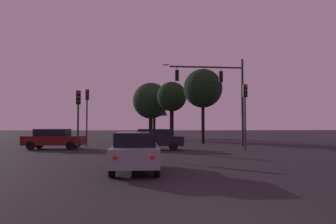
# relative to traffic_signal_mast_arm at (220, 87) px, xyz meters

# --- Properties ---
(ground_plane) EXTENTS (168.00, 168.00, 0.00)m
(ground_plane) POSITION_rel_traffic_signal_mast_arm_xyz_m (-5.00, 4.52, -5.04)
(ground_plane) COLOR black
(ground_plane) RESTS_ON ground
(traffic_signal_mast_arm) EXTENTS (6.92, 0.50, 7.43)m
(traffic_signal_mast_arm) POSITION_rel_traffic_signal_mast_arm_xyz_m (0.00, 0.00, 0.00)
(traffic_signal_mast_arm) COLOR #232326
(traffic_signal_mast_arm) RESTS_ON ground
(traffic_light_corner_left) EXTENTS (0.35, 0.38, 4.08)m
(traffic_light_corner_left) POSITION_rel_traffic_signal_mast_arm_xyz_m (-10.76, -4.88, -2.14)
(traffic_light_corner_left) COLOR #232326
(traffic_light_corner_left) RESTS_ON ground
(traffic_light_corner_right) EXTENTS (0.37, 0.39, 4.87)m
(traffic_light_corner_right) POSITION_rel_traffic_signal_mast_arm_xyz_m (-11.28, 1.47, -1.61)
(traffic_light_corner_right) COLOR #232326
(traffic_light_corner_right) RESTS_ON ground
(traffic_light_median) EXTENTS (0.34, 0.37, 4.71)m
(traffic_light_median) POSITION_rel_traffic_signal_mast_arm_xyz_m (0.76, -4.05, -1.72)
(traffic_light_median) COLOR #232326
(traffic_light_median) RESTS_ON ground
(car_nearside_lane) EXTENTS (1.77, 4.18, 1.52)m
(car_nearside_lane) POSITION_rel_traffic_signal_mast_arm_xyz_m (-6.83, -13.62, -4.24)
(car_nearside_lane) COLOR gray
(car_nearside_lane) RESTS_ON ground
(car_crossing_left) EXTENTS (4.54, 2.11, 1.52)m
(car_crossing_left) POSITION_rel_traffic_signal_mast_arm_xyz_m (-13.21, -1.47, -4.24)
(car_crossing_left) COLOR #4C0F0F
(car_crossing_left) RESTS_ON ground
(car_crossing_right) EXTENTS (4.68, 2.14, 1.52)m
(car_crossing_right) POSITION_rel_traffic_signal_mast_arm_xyz_m (-5.73, -2.80, -4.24)
(car_crossing_right) COLOR black
(car_crossing_right) RESTS_ON ground
(tree_behind_sign) EXTENTS (3.97, 3.97, 7.65)m
(tree_behind_sign) POSITION_rel_traffic_signal_mast_arm_xyz_m (-4.72, 21.61, 0.40)
(tree_behind_sign) COLOR black
(tree_behind_sign) RESTS_ON ground
(tree_left_far) EXTENTS (3.84, 3.84, 7.37)m
(tree_left_far) POSITION_rel_traffic_signal_mast_arm_xyz_m (-0.59, 4.65, 0.39)
(tree_left_far) COLOR black
(tree_left_far) RESTS_ON ground
(tree_center_horizon) EXTENTS (4.68, 4.68, 7.33)m
(tree_center_horizon) POSITION_rel_traffic_signal_mast_arm_xyz_m (-5.44, 14.91, -0.07)
(tree_center_horizon) COLOR black
(tree_center_horizon) RESTS_ON ground
(tree_right_cluster) EXTENTS (3.44, 3.44, 6.85)m
(tree_right_cluster) POSITION_rel_traffic_signal_mast_arm_xyz_m (-3.14, 10.30, 0.03)
(tree_right_cluster) COLOR black
(tree_right_cluster) RESTS_ON ground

